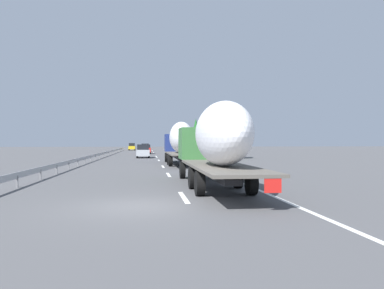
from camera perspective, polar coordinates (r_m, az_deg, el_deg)
ground_plane at (r=53.18m, az=-7.23°, el=-2.04°), size 260.00×260.00×0.00m
lane_stripe_0 at (r=15.37m, az=-1.27°, el=-7.97°), size 3.20×0.20×0.01m
lane_stripe_1 at (r=25.84m, az=-3.58°, el=-4.58°), size 3.20×0.20×0.01m
lane_stripe_2 at (r=34.39m, az=-4.41°, el=-3.34°), size 3.20×0.20×0.01m
lane_stripe_3 at (r=46.19m, az=-5.05°, el=-2.39°), size 3.20×0.20×0.01m
lane_stripe_4 at (r=55.71m, az=-5.37°, el=-1.92°), size 3.20×0.20×0.01m
lane_stripe_5 at (r=59.41m, az=-5.46°, el=-1.78°), size 3.20×0.20×0.01m
lane_stripe_6 at (r=79.90m, az=-5.83°, el=-1.23°), size 3.20×0.20×0.01m
lane_stripe_7 at (r=87.45m, az=-5.92°, el=-1.09°), size 3.20×0.20×0.01m
lane_stripe_8 at (r=91.70m, az=-5.97°, el=-1.02°), size 3.20×0.20×0.01m
lane_stripe_9 at (r=99.48m, az=-6.04°, el=-0.91°), size 3.20×0.20×0.01m
edge_line_right at (r=58.40m, az=-1.80°, el=-1.81°), size 110.00×0.20×0.01m
truck_lead at (r=37.27m, az=-1.84°, el=0.59°), size 14.10×2.55×4.16m
truck_trailing at (r=18.04m, az=3.61°, el=0.59°), size 14.15×2.55×4.00m
car_white_van at (r=86.40m, az=-7.10°, el=-0.48°), size 4.45×1.88×1.90m
car_silver_hatch at (r=53.69m, az=-7.41°, el=-0.99°), size 4.37×1.84×1.90m
car_red_compact at (r=72.03m, az=-6.94°, el=-0.68°), size 4.16×1.74×1.78m
car_yellow_coupe at (r=102.70m, az=-9.07°, el=-0.33°), size 4.67×1.76×1.94m
road_sign at (r=55.92m, az=-0.34°, el=0.53°), size 0.10×0.90×3.47m
tree_0 at (r=67.56m, az=1.96°, el=1.51°), size 3.46×3.46×5.88m
tree_1 at (r=89.06m, az=0.59°, el=2.05°), size 2.94×2.94×7.83m
tree_2 at (r=72.94m, az=1.77°, el=1.81°), size 3.02×3.02×6.61m
tree_3 at (r=52.38m, az=6.69°, el=1.84°), size 3.79×3.79×5.87m
guardrail_median at (r=56.51m, az=-13.31°, el=-1.31°), size 94.00×0.10×0.76m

